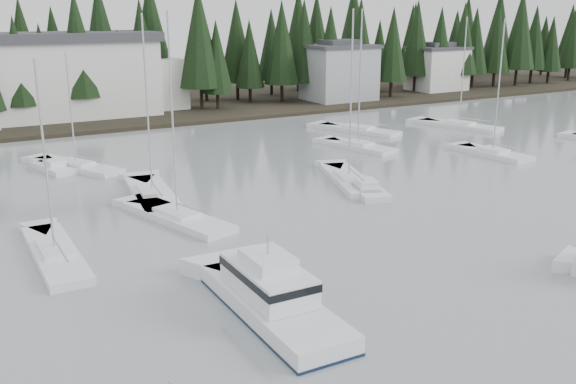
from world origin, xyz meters
The scene contains 17 objects.
far_shore_land centered at (0.00, 97.00, 0.00)m, with size 240.00×54.00×1.00m, color black.
conifer_treeline centered at (0.00, 86.00, 0.00)m, with size 200.00×22.00×20.00m, color black, non-canonical shape.
house_east_a centered at (36.00, 78.00, 4.90)m, with size 10.60×8.48×9.25m.
house_east_b centered at (58.00, 80.00, 4.40)m, with size 9.54×7.42×8.25m.
harbor_inn centered at (-2.96, 82.34, 5.78)m, with size 29.50×11.50×10.90m.
cabin_cruiser_center centered at (-7.42, 18.98, 0.69)m, with size 3.45×10.75×4.60m.
sailboat_0 centered at (-15.29, 31.72, 0.06)m, with size 2.45×10.60×12.28m.
sailboat_1 centered at (-6.20, 41.26, 0.07)m, with size 4.34×11.12×14.59m.
sailboat_2 centered at (37.02, 52.39, 0.07)m, with size 5.95×10.98×13.95m.
sailboat_5 centered at (9.88, 37.39, 0.08)m, with size 5.87×10.71×14.90m.
sailboat_6 centered at (18.63, 48.31, 0.09)m, with size 4.59×9.13×14.88m.
sailboat_7 centered at (24.23, 56.14, 0.06)m, with size 6.48×10.87×12.73m.
sailboat_10 centered at (28.55, 38.79, 0.09)m, with size 3.27×8.30×13.99m.
sailboat_11 centered at (-9.44, 53.87, 0.05)m, with size 7.04×10.66×11.11m.
sailboat_12 centered at (-6.49, 34.84, 0.08)m, with size 5.30×10.51×14.77m.
runabout_1 centered at (9.36, 34.13, 0.13)m, with size 4.15×6.78×1.42m.
runabout_4 centered at (-11.28, 54.01, 0.13)m, with size 3.37×5.81×1.42m.
Camera 1 is at (-20.77, -6.26, 14.35)m, focal length 40.00 mm.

